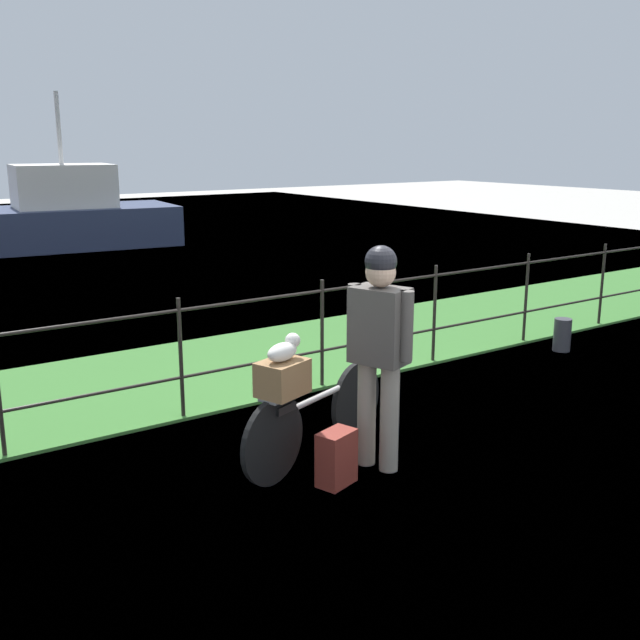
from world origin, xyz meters
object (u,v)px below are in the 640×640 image
Objects in this scene: wooden_crate at (283,378)px; mooring_bollard at (562,335)px; terrier_dog at (284,350)px; bicycle_main at (316,418)px; cyclist_person at (379,338)px; moored_boat_near at (66,217)px; backpack_on_paving at (337,458)px.

wooden_crate is 4.63m from mooring_bollard.
mooring_bollard is at bearing 12.74° from terrier_dog.
bicycle_main is at bearing -167.83° from mooring_bollard.
terrier_dog is 0.84× the size of mooring_bollard.
cyclist_person is 0.33× the size of moored_boat_near.
bicycle_main is at bearing 19.21° from terrier_dog.
cyclist_person reaches higher than wooden_crate.
cyclist_person is 4.08m from mooring_bollard.
bicycle_main is at bearing -98.54° from moored_boat_near.
bicycle_main is at bearing 129.96° from cyclist_person.
wooden_crate reaches higher than mooring_bollard.
cyclist_person is (0.31, -0.37, 0.66)m from bicycle_main.
wooden_crate reaches higher than backpack_on_paving.
wooden_crate is 0.69m from backpack_on_paving.
moored_boat_near is (2.35, 13.26, -0.07)m from wooden_crate.
terrier_dog is 0.81× the size of backpack_on_paving.
cyclist_person reaches higher than bicycle_main.
bicycle_main is at bearing 19.21° from wooden_crate.
bicycle_main is 4.08× the size of backpack_on_paving.
wooden_crate is at bearing -67.53° from backpack_on_paving.
bicycle_main is 0.82m from cyclist_person.
wooden_crate is 0.07× the size of moored_boat_near.
backpack_on_paving is at bearing -50.06° from wooden_crate.
wooden_crate is 0.76m from cyclist_person.
cyclist_person is at bearing -20.50° from terrier_dog.
backpack_on_paving is (0.26, -0.30, -0.57)m from wooden_crate.
terrier_dog is 0.86m from backpack_on_paving.
cyclist_person reaches higher than backpack_on_paving.
moored_boat_near reaches higher than bicycle_main.
backpack_on_paving is 4.42m from mooring_bollard.
mooring_bollard is at bearing 18.29° from cyclist_person.
backpack_on_paving is 1.04× the size of mooring_bollard.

